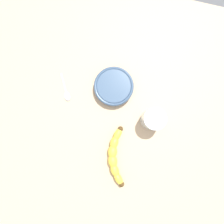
{
  "coord_description": "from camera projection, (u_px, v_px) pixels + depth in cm",
  "views": [
    {
      "loc": [
        -1.99,
        -2.87,
        85.17
      ],
      "look_at": [
        -0.66,
        -8.48,
        5.0
      ],
      "focal_mm": 34.19,
      "sensor_mm": 36.0,
      "label": 1
    }
  ],
  "objects": [
    {
      "name": "teaspoon",
      "position": [
        67.0,
        95.0,
        0.82
      ],
      "size": [
        6.68,
        10.51,
        0.8
      ],
      "rotation": [
        0.0,
        0.0,
        2.07
      ],
      "color": "silver",
      "rests_on": "wooden_tabletop"
    },
    {
      "name": "ceramic_bowl",
      "position": [
        114.0,
        87.0,
        0.81
      ],
      "size": [
        15.06,
        15.06,
        3.65
      ],
      "color": "#3D5675",
      "rests_on": "wooden_tabletop"
    },
    {
      "name": "wooden_tabletop",
      "position": [
        105.0,
        133.0,
        0.83
      ],
      "size": [
        120.0,
        120.0,
        3.0
      ],
      "primitive_type": "cube",
      "color": "#D2AD86",
      "rests_on": "ground"
    },
    {
      "name": "banana",
      "position": [
        115.0,
        156.0,
        0.79
      ],
      "size": [
        9.19,
        21.82,
        3.47
      ],
      "rotation": [
        0.0,
        0.0,
        1.82
      ],
      "color": "yellow",
      "rests_on": "wooden_tabletop"
    },
    {
      "name": "smoothie_glass",
      "position": [
        153.0,
        119.0,
        0.78
      ],
      "size": [
        8.01,
        8.01,
        9.1
      ],
      "color": "silver",
      "rests_on": "wooden_tabletop"
    }
  ]
}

